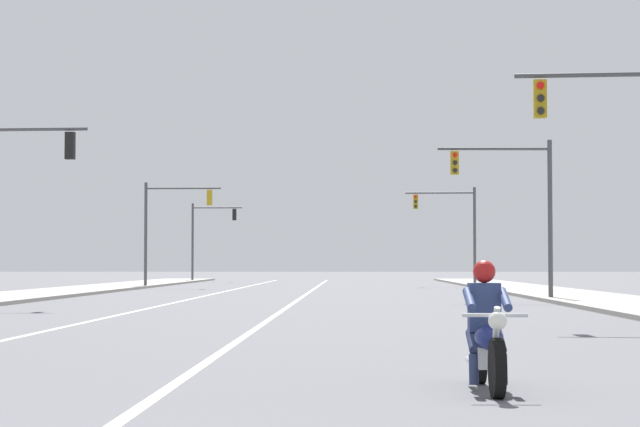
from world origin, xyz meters
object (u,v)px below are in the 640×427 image
(traffic_signal_near_left, at_px, (5,184))
(traffic_signal_mid_right, at_px, (518,195))
(traffic_signal_mid_left, at_px, (167,218))
(traffic_signal_far_left, at_px, (207,231))
(motorcycle_with_rider, at_px, (487,338))
(traffic_signal_near_right, at_px, (638,151))
(traffic_signal_far_right, at_px, (455,221))

(traffic_signal_near_left, bearing_deg, traffic_signal_mid_right, 21.35)
(traffic_signal_mid_right, height_order, traffic_signal_mid_left, same)
(traffic_signal_far_left, bearing_deg, traffic_signal_near_left, -89.97)
(traffic_signal_mid_right, relative_size, traffic_signal_far_left, 1.00)
(traffic_signal_mid_left, bearing_deg, traffic_signal_mid_right, -53.59)
(motorcycle_with_rider, height_order, traffic_signal_near_left, traffic_signal_near_left)
(traffic_signal_mid_left, bearing_deg, motorcycle_with_rider, -77.47)
(motorcycle_with_rider, height_order, traffic_signal_mid_right, traffic_signal_mid_right)
(traffic_signal_near_right, bearing_deg, traffic_signal_far_left, 105.53)
(motorcycle_with_rider, xyz_separation_m, traffic_signal_near_left, (-12.95, 25.13, 3.45))
(motorcycle_with_rider, xyz_separation_m, traffic_signal_mid_right, (4.91, 32.11, 3.48))
(traffic_signal_near_left, height_order, traffic_signal_mid_left, same)
(traffic_signal_mid_right, height_order, traffic_signal_far_left, same)
(traffic_signal_mid_right, bearing_deg, traffic_signal_near_right, -89.15)
(motorcycle_with_rider, distance_m, traffic_signal_far_right, 60.64)
(traffic_signal_far_left, bearing_deg, motorcycle_with_rider, -80.73)
(traffic_signal_near_left, distance_m, traffic_signal_far_left, 54.39)
(traffic_signal_mid_right, distance_m, traffic_signal_far_left, 50.67)
(motorcycle_with_rider, xyz_separation_m, traffic_signal_near_right, (5.17, 14.21, 3.46))
(traffic_signal_near_right, relative_size, traffic_signal_far_left, 1.00)
(motorcycle_with_rider, xyz_separation_m, traffic_signal_far_right, (4.95, 60.33, 3.48))
(traffic_signal_mid_left, bearing_deg, traffic_signal_near_right, -67.02)
(motorcycle_with_rider, distance_m, traffic_signal_mid_right, 32.67)
(traffic_signal_mid_left, relative_size, traffic_signal_far_left, 1.00)
(traffic_signal_mid_right, distance_m, traffic_signal_far_right, 28.22)
(traffic_signal_near_right, distance_m, traffic_signal_near_left, 21.16)
(motorcycle_with_rider, xyz_separation_m, traffic_signal_far_left, (-12.98, 79.53, 3.46))
(traffic_signal_near_right, relative_size, traffic_signal_near_left, 1.00)
(traffic_signal_mid_left, xyz_separation_m, traffic_signal_far_left, (-0.65, 24.03, -0.03))
(traffic_signal_mid_right, bearing_deg, traffic_signal_far_left, 110.67)
(traffic_signal_mid_right, bearing_deg, motorcycle_with_rider, -98.69)
(motorcycle_with_rider, relative_size, traffic_signal_mid_left, 0.35)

